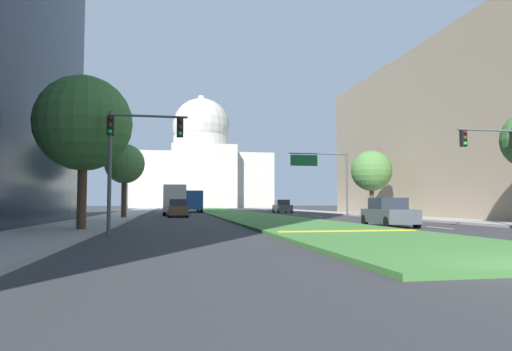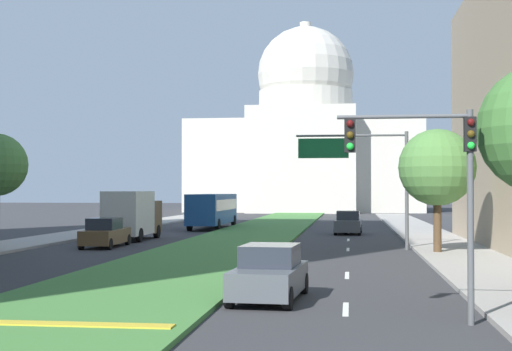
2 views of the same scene
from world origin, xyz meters
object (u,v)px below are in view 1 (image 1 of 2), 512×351
(city_bus, at_px, (192,200))
(traffic_light_near_right, at_px, (500,155))
(sedan_distant, at_px, (282,207))
(box_truck_delivery, at_px, (175,200))
(traffic_light_near_left, at_px, (131,145))
(street_tree_left_mid, at_px, (125,164))
(street_tree_left_near, at_px, (84,124))
(overhead_guide_sign, at_px, (325,170))
(street_tree_right_mid, at_px, (371,171))
(sedan_lead_stopped, at_px, (389,213))
(capitol_building, at_px, (201,166))
(sedan_midblock, at_px, (178,209))

(city_bus, bearing_deg, traffic_light_near_right, -72.74)
(sedan_distant, relative_size, box_truck_delivery, 0.70)
(traffic_light_near_left, distance_m, street_tree_left_mid, 19.13)
(traffic_light_near_right, relative_size, street_tree_left_mid, 0.83)
(street_tree_left_near, relative_size, city_bus, 0.66)
(overhead_guide_sign, xyz_separation_m, city_bus, (-12.48, 21.34, -2.90))
(traffic_light_near_left, distance_m, street_tree_right_mid, 29.12)
(sedan_lead_stopped, relative_size, sedan_distant, 0.97)
(traffic_light_near_right, height_order, sedan_distant, traffic_light_near_right)
(traffic_light_near_right, distance_m, street_tree_left_near, 20.66)
(city_bus, bearing_deg, street_tree_right_mid, -56.48)
(street_tree_left_near, relative_size, street_tree_left_mid, 1.17)
(traffic_light_near_right, bearing_deg, capitol_building, 95.23)
(sedan_lead_stopped, bearing_deg, street_tree_left_mid, 137.12)
(capitol_building, distance_m, traffic_light_near_right, 100.03)
(traffic_light_near_right, distance_m, overhead_guide_sign, 23.03)
(street_tree_left_near, distance_m, box_truck_delivery, 27.75)
(sedan_distant, distance_m, city_bus, 13.51)
(overhead_guide_sign, relative_size, sedan_lead_stopped, 1.50)
(street_tree_left_mid, bearing_deg, street_tree_left_near, -90.46)
(box_truck_delivery, bearing_deg, capitol_building, 84.20)
(street_tree_left_near, distance_m, city_bus, 43.28)
(overhead_guide_sign, bearing_deg, sedan_lead_stopped, -99.07)
(traffic_light_near_left, height_order, sedan_distant, traffic_light_near_left)
(sedan_midblock, bearing_deg, box_truck_delivery, 92.51)
(street_tree_left_mid, height_order, street_tree_right_mid, street_tree_right_mid)
(traffic_light_near_right, relative_size, sedan_lead_stopped, 1.20)
(sedan_lead_stopped, bearing_deg, traffic_light_near_right, -38.02)
(traffic_light_near_left, bearing_deg, sedan_midblock, 84.60)
(sedan_midblock, bearing_deg, street_tree_left_mid, -135.34)
(box_truck_delivery, bearing_deg, overhead_guide_sign, -21.61)
(overhead_guide_sign, distance_m, street_tree_right_mid, 4.71)
(overhead_guide_sign, height_order, sedan_distant, overhead_guide_sign)
(capitol_building, bearing_deg, overhead_guide_sign, -84.17)
(traffic_light_near_right, xyz_separation_m, box_truck_delivery, (-16.25, 28.90, -2.12))
(street_tree_left_near, relative_size, sedan_lead_stopped, 1.68)
(overhead_guide_sign, height_order, street_tree_left_near, street_tree_left_near)
(overhead_guide_sign, bearing_deg, sedan_midblock, -178.93)
(sedan_lead_stopped, relative_size, sedan_midblock, 0.93)
(street_tree_left_near, bearing_deg, capitol_building, 83.31)
(sedan_midblock, bearing_deg, sedan_distant, 46.89)
(street_tree_left_mid, height_order, box_truck_delivery, street_tree_left_mid)
(traffic_light_near_right, height_order, sedan_lead_stopped, traffic_light_near_right)
(traffic_light_near_left, relative_size, traffic_light_near_right, 1.00)
(capitol_building, bearing_deg, sedan_lead_stopped, -87.21)
(capitol_building, distance_m, overhead_guide_sign, 77.04)
(street_tree_right_mid, height_order, sedan_lead_stopped, street_tree_right_mid)
(street_tree_left_mid, bearing_deg, sedan_distant, 46.36)
(street_tree_right_mid, bearing_deg, city_bus, 123.52)
(sedan_lead_stopped, distance_m, sedan_midblock, 22.46)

